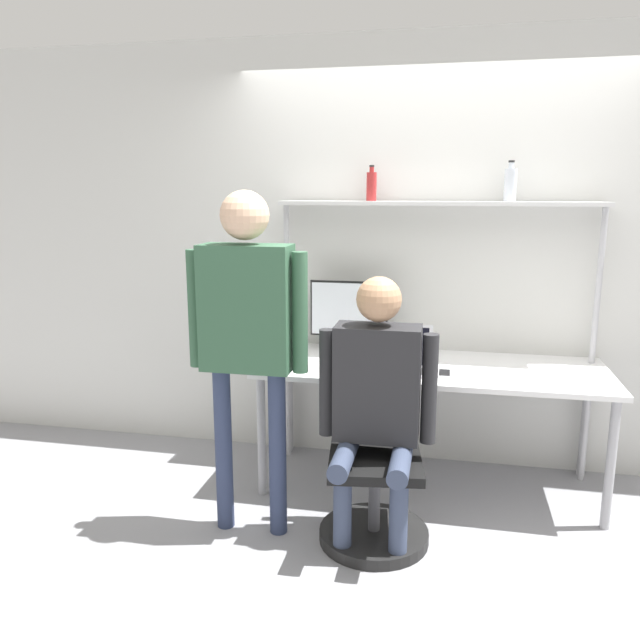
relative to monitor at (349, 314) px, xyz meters
The scene contains 12 objects.
ground_plane 1.29m from the monitor, 49.34° to the right, with size 12.00×12.00×0.00m, color gray.
wall_back 0.66m from the monitor, 20.88° to the left, with size 8.00×0.06×2.70m.
desk 0.65m from the monitor, 21.84° to the right, with size 2.02×0.77×0.75m.
shelf_unit 0.70m from the monitor, ahead, with size 1.92×0.24×1.70m.
monitor is the anchor object (origin of this frame).
laptop 0.51m from the monitor, 41.19° to the right, with size 0.34×0.25×0.25m.
cell_phone 0.75m from the monitor, 31.74° to the right, with size 0.07×0.15×0.01m.
office_chair 1.16m from the monitor, 71.96° to the right, with size 0.56×0.56×0.91m.
person_seated 0.97m from the monitor, 72.50° to the right, with size 0.58×0.47×1.36m.
person_standing 1.00m from the monitor, 111.58° to the right, with size 0.62×0.24×1.77m.
bottle_clear 1.23m from the monitor, ahead, with size 0.07×0.07×0.23m.
bottle_red 0.80m from the monitor, 18.90° to the left, with size 0.06×0.06×0.21m.
Camera 1 is at (0.08, -3.19, 1.77)m, focal length 35.00 mm.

